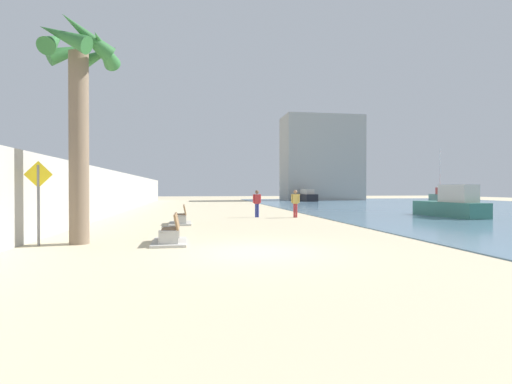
{
  "coord_description": "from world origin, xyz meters",
  "views": [
    {
      "loc": [
        -1.76,
        -10.71,
        1.8
      ],
      "look_at": [
        2.64,
        15.8,
        1.55
      ],
      "focal_mm": 26.76,
      "sensor_mm": 36.0,
      "label": 1
    }
  ],
  "objects_px": {
    "person_walking": "(295,201)",
    "boat_mid_bay": "(441,196)",
    "palm_tree": "(80,89)",
    "boat_far_left": "(451,205)",
    "bench_near": "(170,236)",
    "person_standing": "(257,201)",
    "pedestrian_sign": "(38,193)",
    "boat_nearest": "(305,196)",
    "bench_far": "(181,219)"
  },
  "relations": [
    {
      "from": "palm_tree",
      "to": "person_standing",
      "type": "height_order",
      "value": "palm_tree"
    },
    {
      "from": "palm_tree",
      "to": "boat_nearest",
      "type": "height_order",
      "value": "palm_tree"
    },
    {
      "from": "boat_nearest",
      "to": "pedestrian_sign",
      "type": "height_order",
      "value": "pedestrian_sign"
    },
    {
      "from": "palm_tree",
      "to": "bench_near",
      "type": "relative_size",
      "value": 3.43
    },
    {
      "from": "person_walking",
      "to": "palm_tree",
      "type": "bearing_deg",
      "value": -135.42
    },
    {
      "from": "palm_tree",
      "to": "pedestrian_sign",
      "type": "distance_m",
      "value": 3.59
    },
    {
      "from": "person_walking",
      "to": "bench_far",
      "type": "bearing_deg",
      "value": -154.84
    },
    {
      "from": "person_standing",
      "to": "boat_far_left",
      "type": "xyz_separation_m",
      "value": [
        11.96,
        -2.04,
        -0.22
      ]
    },
    {
      "from": "bench_far",
      "to": "pedestrian_sign",
      "type": "bearing_deg",
      "value": -121.89
    },
    {
      "from": "bench_far",
      "to": "palm_tree",
      "type": "bearing_deg",
      "value": -114.8
    },
    {
      "from": "person_walking",
      "to": "boat_mid_bay",
      "type": "distance_m",
      "value": 35.6
    },
    {
      "from": "boat_nearest",
      "to": "pedestrian_sign",
      "type": "relative_size",
      "value": 2.36
    },
    {
      "from": "palm_tree",
      "to": "boat_far_left",
      "type": "distance_m",
      "value": 21.64
    },
    {
      "from": "bench_near",
      "to": "palm_tree",
      "type": "bearing_deg",
      "value": 173.3
    },
    {
      "from": "person_walking",
      "to": "boat_nearest",
      "type": "bearing_deg",
      "value": 72.06
    },
    {
      "from": "boat_mid_bay",
      "to": "boat_far_left",
      "type": "relative_size",
      "value": 1.43
    },
    {
      "from": "pedestrian_sign",
      "to": "person_standing",
      "type": "bearing_deg",
      "value": 50.31
    },
    {
      "from": "boat_mid_bay",
      "to": "pedestrian_sign",
      "type": "distance_m",
      "value": 50.5
    },
    {
      "from": "boat_mid_bay",
      "to": "boat_far_left",
      "type": "xyz_separation_m",
      "value": [
        -17.05,
        -25.03,
        0.0
      ]
    },
    {
      "from": "person_standing",
      "to": "bench_near",
      "type": "bearing_deg",
      "value": -113.69
    },
    {
      "from": "palm_tree",
      "to": "boat_far_left",
      "type": "height_order",
      "value": "palm_tree"
    },
    {
      "from": "bench_far",
      "to": "boat_nearest",
      "type": "xyz_separation_m",
      "value": [
        16.26,
        32.21,
        0.45
      ]
    },
    {
      "from": "person_standing",
      "to": "pedestrian_sign",
      "type": "height_order",
      "value": "pedestrian_sign"
    },
    {
      "from": "boat_mid_bay",
      "to": "boat_nearest",
      "type": "bearing_deg",
      "value": 162.64
    },
    {
      "from": "person_walking",
      "to": "boat_mid_bay",
      "type": "xyz_separation_m",
      "value": [
        26.68,
        23.57,
        -0.24
      ]
    },
    {
      "from": "boat_nearest",
      "to": "pedestrian_sign",
      "type": "xyz_separation_m",
      "value": [
        -20.45,
        -38.94,
        0.98
      ]
    },
    {
      "from": "bench_far",
      "to": "person_walking",
      "type": "height_order",
      "value": "person_walking"
    },
    {
      "from": "palm_tree",
      "to": "person_walking",
      "type": "relative_size",
      "value": 4.22
    },
    {
      "from": "palm_tree",
      "to": "boat_mid_bay",
      "type": "relative_size",
      "value": 0.97
    },
    {
      "from": "boat_far_left",
      "to": "bench_near",
      "type": "bearing_deg",
      "value": -152.6
    },
    {
      "from": "boat_nearest",
      "to": "boat_far_left",
      "type": "bearing_deg",
      "value": -89.52
    },
    {
      "from": "bench_near",
      "to": "person_walking",
      "type": "xyz_separation_m",
      "value": [
        7.01,
        10.09,
        0.77
      ]
    },
    {
      "from": "boat_mid_bay",
      "to": "pedestrian_sign",
      "type": "relative_size",
      "value": 2.79
    },
    {
      "from": "person_standing",
      "to": "boat_mid_bay",
      "type": "relative_size",
      "value": 0.23
    },
    {
      "from": "bench_far",
      "to": "boat_far_left",
      "type": "height_order",
      "value": "boat_far_left"
    },
    {
      "from": "palm_tree",
      "to": "boat_mid_bay",
      "type": "height_order",
      "value": "boat_mid_bay"
    },
    {
      "from": "boat_mid_bay",
      "to": "person_walking",
      "type": "bearing_deg",
      "value": -138.55
    },
    {
      "from": "person_walking",
      "to": "pedestrian_sign",
      "type": "relative_size",
      "value": 0.64
    },
    {
      "from": "bench_near",
      "to": "boat_far_left",
      "type": "height_order",
      "value": "boat_far_left"
    },
    {
      "from": "boat_mid_bay",
      "to": "bench_far",
      "type": "bearing_deg",
      "value": -141.39
    },
    {
      "from": "person_walking",
      "to": "boat_mid_bay",
      "type": "height_order",
      "value": "boat_mid_bay"
    },
    {
      "from": "bench_near",
      "to": "bench_far",
      "type": "relative_size",
      "value": 1.0
    },
    {
      "from": "palm_tree",
      "to": "pedestrian_sign",
      "type": "height_order",
      "value": "palm_tree"
    },
    {
      "from": "bench_far",
      "to": "person_standing",
      "type": "bearing_deg",
      "value": 39.87
    },
    {
      "from": "bench_near",
      "to": "person_standing",
      "type": "bearing_deg",
      "value": 66.31
    },
    {
      "from": "person_walking",
      "to": "boat_far_left",
      "type": "relative_size",
      "value": 0.33
    },
    {
      "from": "palm_tree",
      "to": "boat_mid_bay",
      "type": "bearing_deg",
      "value": 42.33
    },
    {
      "from": "palm_tree",
      "to": "pedestrian_sign",
      "type": "xyz_separation_m",
      "value": [
        -1.17,
        -0.21,
        -3.38
      ]
    },
    {
      "from": "boat_mid_bay",
      "to": "pedestrian_sign",
      "type": "xyz_separation_m",
      "value": [
        -37.75,
        -33.53,
        0.89
      ]
    },
    {
      "from": "palm_tree",
      "to": "person_standing",
      "type": "bearing_deg",
      "value": 53.75
    }
  ]
}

